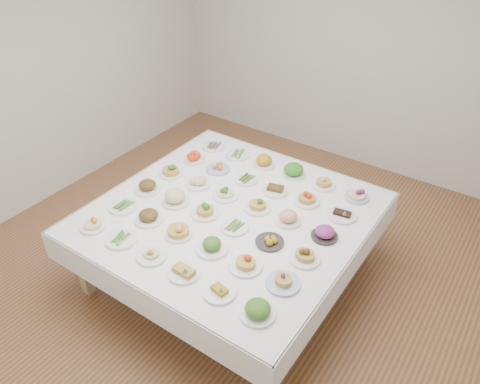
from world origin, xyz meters
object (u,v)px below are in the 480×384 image
Objects in this scene: dish_0 at (93,223)px; dish_18 at (170,169)px; dish_35 at (357,193)px; display_table at (231,217)px.

dish_18 is at bearing 90.81° from dish_0.
dish_18 reaches higher than dish_35.
dish_0 is at bearing -134.86° from dish_35.
dish_18 reaches higher than display_table.
dish_18 is 1.82m from dish_35.
dish_35 is at bearing 21.86° from dish_18.
dish_0 is 1.01m from dish_18.
dish_18 is (-0.85, 0.16, 0.13)m from display_table.
display_table is 10.46× the size of dish_0.
dish_35 is at bearing 44.77° from display_table.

